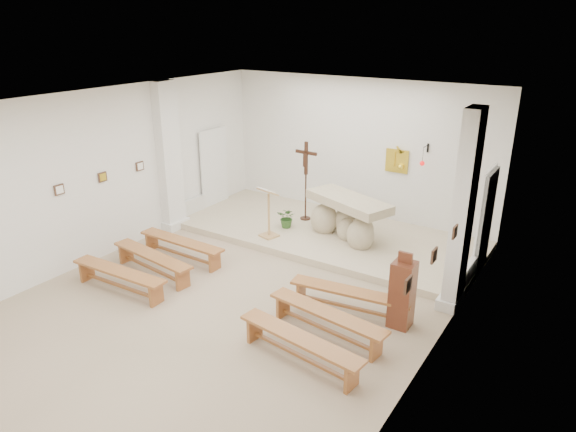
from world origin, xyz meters
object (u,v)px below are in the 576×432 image
Objects in this scene: donation_pedestal at (402,294)px; bench_right_third at (300,343)px; altar at (347,220)px; bench_left_second at (152,259)px; lectern at (268,212)px; bench_right_front at (350,296)px; bench_right_second at (327,318)px; bench_left_front at (182,245)px; bench_left_third at (119,275)px; crucifix_stand at (306,175)px.

donation_pedestal is 1.97m from bench_right_third.
altar is 4.29m from bench_left_second.
lectern is 0.55× the size of bench_right_front.
bench_right_front is 1.00× the size of bench_right_second.
bench_right_second is at bearing -97.59° from bench_right_front.
lectern is at bearing 156.86° from donation_pedestal.
bench_right_front is 1.00× the size of bench_right_third.
bench_right_front is at bearing -41.69° from altar.
bench_left_second is at bearing -89.26° from bench_left_front.
altar is 1.03× the size of bench_left_third.
donation_pedestal reaches higher than bench_right_front.
crucifix_stand is (0.13, 1.39, 0.54)m from lectern.
bench_left_second is at bearing -172.99° from bench_right_second.
donation_pedestal is 0.63× the size of bench_left_third.
bench_right_second is (0.00, -0.82, 0.00)m from bench_right_front.
bench_left_front and bench_left_third have the same top height.
lectern is 0.55× the size of bench_left_second.
donation_pedestal reaches higher than bench_left_front.
donation_pedestal is 0.62× the size of bench_right_second.
bench_left_second is (0.00, -0.82, 0.00)m from bench_left_front.
lectern reaches higher than bench_right_third.
bench_left_front is 0.99× the size of bench_right_third.
bench_right_front is at bearing 97.01° from bench_right_second.
lectern is at bearing 145.81° from bench_right_second.
bench_left_second is (-1.16, -3.92, -0.93)m from crucifix_stand.
crucifix_stand reaches higher than bench_left_front.
lectern is 3.52m from bench_left_third.
altar is 1.02× the size of bench_right_front.
bench_right_front is 1.01× the size of bench_left_third.
altar reaches higher than bench_left_front.
donation_pedestal is 0.63× the size of bench_left_front.
bench_right_second is (-0.87, -0.93, -0.25)m from donation_pedestal.
lectern reaches higher than bench_left_front.
donation_pedestal is at bearing 2.08° from bench_left_front.
altar is at bearing -15.02° from crucifix_stand.
lectern is 0.89× the size of donation_pedestal.
bench_right_front is (2.89, -1.71, -0.40)m from lectern.
bench_right_second is at bearing -11.03° from bench_left_front.
crucifix_stand reaches higher than bench_left_second.
bench_right_front and bench_left_third have the same top height.
bench_right_second is (1.40, -3.46, -0.22)m from altar.
bench_right_front and bench_right_second have the same top height.
donation_pedestal is (2.27, -2.53, 0.03)m from altar.
bench_left_second is at bearing -105.65° from altar.
altar is 3.00m from bench_right_front.
bench_left_second is (-2.52, -3.46, -0.22)m from altar.
bench_right_front is 0.82m from bench_right_second.
bench_right_third is (3.92, -0.00, 0.00)m from bench_left_third.
donation_pedestal reaches higher than bench_left_second.
bench_right_third is (1.40, -4.28, -0.22)m from altar.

